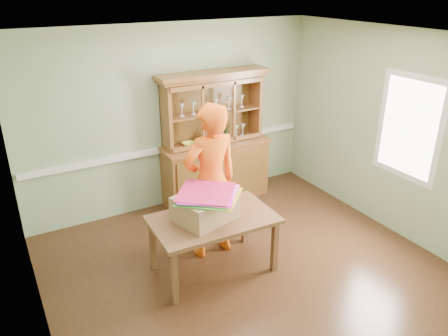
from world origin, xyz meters
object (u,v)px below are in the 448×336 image
china_hutch (215,157)px  cardboard_box (205,207)px  dining_table (213,224)px  person (211,182)px

china_hutch → cardboard_box: size_ratio=3.19×
china_hutch → dining_table: bearing=-119.0°
cardboard_box → person: size_ratio=0.32×
dining_table → person: (0.16, 0.35, 0.36)m
china_hutch → person: size_ratio=1.03×
dining_table → cardboard_box: (-0.09, 0.02, 0.23)m
china_hutch → cardboard_box: china_hutch is taller
china_hutch → person: 1.51m
dining_table → cardboard_box: cardboard_box is taller
china_hutch → cardboard_box: bearing=-121.7°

